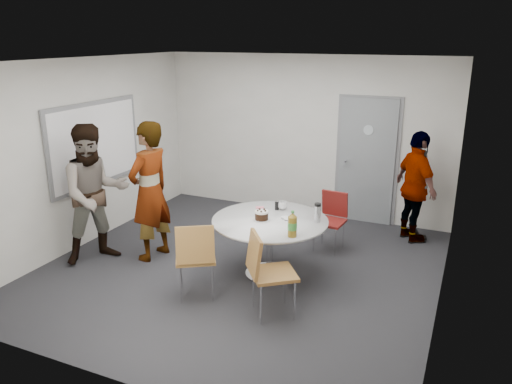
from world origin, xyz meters
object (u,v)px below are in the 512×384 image
at_px(whiteboard, 96,144).
at_px(table, 272,227).
at_px(chair_near_right, 265,266).
at_px(person_right, 416,187).
at_px(chair_near_left, 195,253).
at_px(person_main, 150,191).
at_px(door, 367,161).
at_px(chair_far, 332,215).
at_px(person_left, 95,194).

relative_size(whiteboard, table, 1.29).
relative_size(chair_near_right, person_right, 0.58).
bearing_deg(chair_near_left, person_main, 114.57).
height_order(table, chair_near_right, table).
relative_size(whiteboard, person_main, 0.99).
bearing_deg(person_right, chair_near_right, 119.85).
height_order(table, person_right, person_right).
bearing_deg(person_main, door, 145.68).
bearing_deg(person_main, chair_near_left, 64.12).
distance_m(table, chair_near_right, 0.98).
relative_size(whiteboard, chair_near_left, 1.98).
bearing_deg(chair_far, person_main, 35.96).
bearing_deg(person_left, chair_far, -24.72).
xyz_separation_m(chair_far, person_main, (-2.19, -1.31, 0.45)).
relative_size(whiteboard, person_right, 1.13).
relative_size(door, whiteboard, 1.12).
bearing_deg(chair_near_left, chair_near_right, -32.00).
xyz_separation_m(chair_far, person_right, (1.04, 0.78, 0.33)).
bearing_deg(door, chair_far, -98.32).
height_order(person_main, person_left, person_main).
bearing_deg(table, chair_near_left, -121.96).
relative_size(chair_near_left, chair_near_right, 0.99).
distance_m(chair_near_right, person_main, 2.21).
distance_m(door, person_main, 3.55).
bearing_deg(person_left, person_main, -25.50).
xyz_separation_m(whiteboard, person_main, (1.17, -0.34, -0.49)).
xyz_separation_m(door, person_main, (-2.39, -2.62, -0.06)).
xyz_separation_m(whiteboard, chair_near_left, (2.33, -1.12, -0.86)).
distance_m(person_main, person_right, 3.86).
distance_m(chair_far, person_left, 3.31).
relative_size(person_left, person_right, 1.13).
xyz_separation_m(chair_near_right, person_right, (1.20, 2.87, 0.24)).
bearing_deg(person_left, table, -43.16).
distance_m(door, person_right, 1.02).
distance_m(whiteboard, chair_near_left, 2.72).
height_order(door, person_left, door).
bearing_deg(person_right, chair_near_left, 106.61).
xyz_separation_m(chair_near_right, person_main, (-2.03, 0.78, 0.37)).
xyz_separation_m(person_main, person_right, (3.24, 2.09, -0.12)).
distance_m(chair_near_right, person_right, 3.13).
bearing_deg(door, table, -104.83).
bearing_deg(whiteboard, chair_near_right, -19.31).
distance_m(table, chair_near_left, 1.09).
xyz_separation_m(door, table, (-0.66, -2.48, -0.36)).
distance_m(chair_near_left, person_main, 1.44).
bearing_deg(whiteboard, chair_far, 15.99).
bearing_deg(table, person_main, -175.13).
bearing_deg(person_right, chair_far, 89.55).
distance_m(chair_near_left, person_left, 1.87).
distance_m(person_main, person_left, 0.72).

